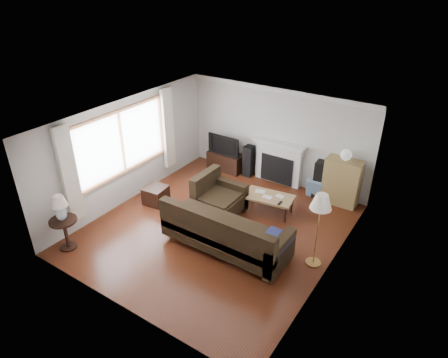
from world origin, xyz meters
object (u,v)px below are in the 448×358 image
Objects in this scene: floor_lamp at (317,231)px; side_table at (66,234)px; bookshelf at (342,182)px; coffee_table at (268,204)px; sectional_sofa at (226,230)px; tv_stand at (226,161)px.

side_table is at bearing -152.15° from floor_lamp.
bookshelf is 1.02× the size of coffee_table.
coffee_table is (0.09, 1.66, -0.23)m from sectional_sofa.
coffee_table is 2.02m from floor_lamp.
floor_lamp reaches higher than bookshelf.
coffee_table is at bearing 144.77° from floor_lamp.
side_table is at bearing -146.77° from sectional_sofa.
floor_lamp reaches higher than side_table.
sectional_sofa is 1.68m from coffee_table.
coffee_table is at bearing -133.38° from bookshelf.
tv_stand is at bearing 123.36° from sectional_sofa.
bookshelf is 3.26m from sectional_sofa.
bookshelf is at bearing 0.48° from tv_stand.
sectional_sofa is 2.50× the size of coffee_table.
side_table is at bearing -136.90° from coffee_table.
sectional_sofa is at bearing -114.09° from bookshelf.
coffee_table is 4.42m from side_table.
tv_stand is 3.54m from sectional_sofa.
bookshelf is at bearing 65.91° from sectional_sofa.
side_table is (-4.37, -2.31, -0.44)m from floor_lamp.
side_table is at bearing -99.07° from tv_stand.
sectional_sofa reaches higher than tv_stand.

